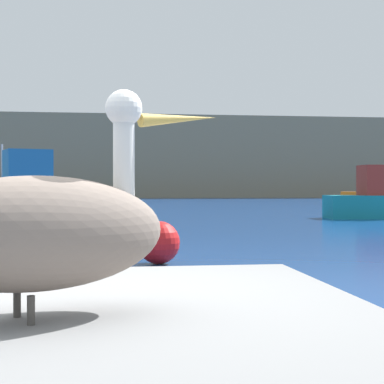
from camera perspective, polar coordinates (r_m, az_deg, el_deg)
hillside_backdrop at (r=73.57m, az=-8.09°, el=3.01°), size 140.00×11.85×8.95m
pelican at (r=2.56m, az=-13.35°, el=-3.29°), size 1.37×0.89×0.93m
fishing_boat_white at (r=29.25m, az=-15.76°, el=-0.16°), size 7.85×4.21×4.60m
fishing_boat_teal at (r=27.16m, az=16.75°, el=-0.63°), size 4.85×1.83×4.28m
fishing_boat_orange at (r=46.01m, az=16.68°, el=-0.27°), size 5.85×3.91×3.98m
mooring_buoy at (r=10.90m, az=-3.01°, el=-4.53°), size 0.73×0.73×0.73m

